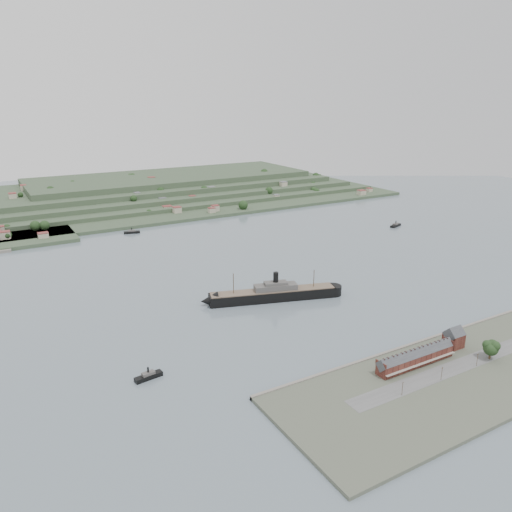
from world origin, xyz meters
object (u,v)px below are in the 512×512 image
terrace_row (416,357)px  steamship (270,294)px  fig_tree (492,348)px  tugboat (149,376)px  gabled_building (454,338)px

terrace_row → steamship: (-20.89, 129.56, -1.81)m
steamship → fig_tree: 161.08m
terrace_row → tugboat: 154.66m
gabled_building → tugboat: (-177.01, 62.55, -6.42)m
tugboat → fig_tree: (183.85, -84.22, 7.79)m
tugboat → fig_tree: 202.37m
terrace_row → gabled_building: size_ratio=3.95×
tugboat → fig_tree: bearing=-24.6°
tugboat → steamship: bearing=28.0°
gabled_building → steamship: 138.49m
gabled_building → fig_tree: bearing=-72.5°
gabled_building → fig_tree: gabled_building is taller
steamship → fig_tree: bearing=-66.1°
steamship → tugboat: size_ratio=6.72×
terrace_row → tugboat: size_ratio=3.38×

